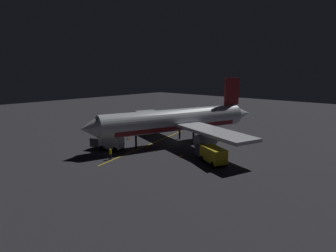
% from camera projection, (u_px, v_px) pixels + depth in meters
% --- Properties ---
extents(ground_plane, '(180.00, 180.00, 0.20)m').
position_uv_depth(ground_plane, '(175.00, 143.00, 52.20)').
color(ground_plane, '#313137').
extents(apron_guide_stripe, '(6.45, 26.21, 0.01)m').
position_uv_depth(apron_guide_stripe, '(149.00, 144.00, 51.10)').
color(apron_guide_stripe, gold).
rests_on(apron_guide_stripe, ground_plane).
extents(airliner, '(33.86, 34.86, 11.79)m').
position_uv_depth(airliner, '(178.00, 121.00, 51.67)').
color(airliner, silver).
rests_on(airliner, ground_plane).
extents(baggage_truck, '(5.96, 3.87, 2.39)m').
position_uv_depth(baggage_truck, '(108.00, 143.00, 47.51)').
color(baggage_truck, silver).
rests_on(baggage_truck, ground_plane).
extents(catering_truck, '(6.41, 4.55, 2.43)m').
position_uv_depth(catering_truck, '(211.00, 154.00, 40.75)').
color(catering_truck, gold).
rests_on(catering_truck, ground_plane).
extents(ground_crew_worker, '(0.40, 0.40, 1.74)m').
position_uv_depth(ground_crew_worker, '(110.00, 154.00, 42.41)').
color(ground_crew_worker, black).
rests_on(ground_crew_worker, ground_plane).
extents(traffic_cone_near_left, '(0.50, 0.50, 0.55)m').
position_uv_depth(traffic_cone_near_left, '(96.00, 145.00, 49.92)').
color(traffic_cone_near_left, '#EA590F').
rests_on(traffic_cone_near_left, ground_plane).
extents(traffic_cone_near_right, '(0.50, 0.50, 0.55)m').
position_uv_depth(traffic_cone_near_right, '(181.00, 156.00, 43.52)').
color(traffic_cone_near_right, '#EA590F').
rests_on(traffic_cone_near_right, ground_plane).
extents(traffic_cone_under_wing, '(0.50, 0.50, 0.55)m').
position_uv_depth(traffic_cone_under_wing, '(147.00, 148.00, 47.96)').
color(traffic_cone_under_wing, '#EA590F').
rests_on(traffic_cone_under_wing, ground_plane).
extents(traffic_cone_far, '(0.50, 0.50, 0.55)m').
position_uv_depth(traffic_cone_far, '(128.00, 138.00, 54.76)').
color(traffic_cone_far, '#EA590F').
rests_on(traffic_cone_far, ground_plane).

